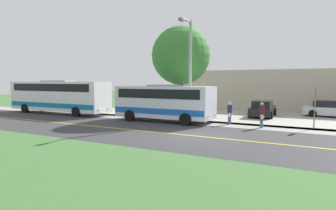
% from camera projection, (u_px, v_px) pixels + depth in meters
% --- Properties ---
extents(ground_plane, '(120.00, 120.00, 0.00)m').
position_uv_depth(ground_plane, '(193.00, 136.00, 16.48)').
color(ground_plane, '#3D6633').
extents(road_surface, '(8.00, 100.00, 0.01)m').
position_uv_depth(road_surface, '(193.00, 136.00, 16.48)').
color(road_surface, '#333335').
rests_on(road_surface, ground).
extents(sidewalk, '(2.40, 100.00, 0.01)m').
position_uv_depth(sidewalk, '(221.00, 124.00, 21.06)').
color(sidewalk, gray).
rests_on(sidewalk, ground).
extents(parking_lot_surface, '(14.00, 36.00, 0.01)m').
position_uv_depth(parking_lot_surface, '(277.00, 116.00, 25.99)').
color(parking_lot_surface, '#9E9991').
rests_on(parking_lot_surface, ground).
extents(road_centre_line, '(0.16, 100.00, 0.00)m').
position_uv_depth(road_centre_line, '(193.00, 136.00, 16.48)').
color(road_centre_line, gold).
rests_on(road_centre_line, ground).
extents(shuttle_bus_front, '(2.73, 7.92, 2.88)m').
position_uv_depth(shuttle_bus_front, '(164.00, 101.00, 22.41)').
color(shuttle_bus_front, silver).
rests_on(shuttle_bus_front, ground).
extents(transit_bus_rear, '(2.58, 11.44, 3.24)m').
position_uv_depth(transit_bus_rear, '(58.00, 95.00, 27.83)').
color(transit_bus_rear, white).
rests_on(transit_bus_rear, ground).
extents(pedestrian_with_bags, '(0.72, 0.34, 1.74)m').
position_uv_depth(pedestrian_with_bags, '(262.00, 114.00, 19.28)').
color(pedestrian_with_bags, '#335972').
rests_on(pedestrian_with_bags, ground).
extents(pedestrian_waiting, '(0.72, 0.34, 1.64)m').
position_uv_depth(pedestrian_waiting, '(230.00, 113.00, 20.81)').
color(pedestrian_waiting, '#335972').
rests_on(pedestrian_waiting, ground).
extents(stop_sign, '(0.76, 0.07, 2.88)m').
position_uv_depth(stop_sign, '(315.00, 99.00, 18.82)').
color(stop_sign, slate).
rests_on(stop_sign, ground).
extents(street_light_pole, '(1.97, 0.24, 7.72)m').
position_uv_depth(street_light_pole, '(190.00, 67.00, 21.53)').
color(street_light_pole, '#9E9EA3').
rests_on(street_light_pole, ground).
extents(parked_car_near, '(4.45, 2.12, 1.45)m').
position_uv_depth(parked_car_near, '(263.00, 109.00, 25.51)').
color(parked_car_near, black).
rests_on(parked_car_near, ground).
extents(parked_car_far, '(2.33, 4.55, 1.45)m').
position_uv_depth(parked_car_far, '(331.00, 109.00, 25.17)').
color(parked_car_far, silver).
rests_on(parked_car_far, ground).
extents(tree_curbside, '(5.04, 5.04, 7.89)m').
position_uv_depth(tree_curbside, '(181.00, 56.00, 24.57)').
color(tree_curbside, '#4C3826').
rests_on(tree_curbside, ground).
extents(commercial_building, '(10.00, 23.73, 4.39)m').
position_uv_depth(commercial_building, '(282.00, 89.00, 34.03)').
color(commercial_building, '#B7A893').
rests_on(commercial_building, ground).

